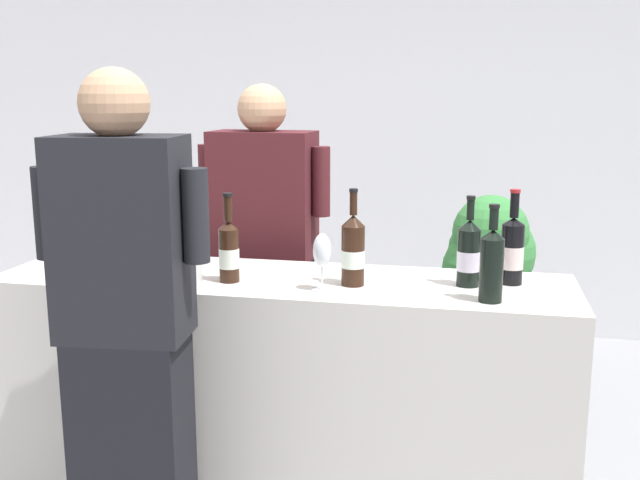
{
  "coord_description": "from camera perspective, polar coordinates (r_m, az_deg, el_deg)",
  "views": [
    {
      "loc": [
        0.68,
        -2.56,
        1.68
      ],
      "look_at": [
        0.15,
        0.0,
        1.14
      ],
      "focal_mm": 41.16,
      "sensor_mm": 36.0,
      "label": 1
    }
  ],
  "objects": [
    {
      "name": "wine_bottle_3",
      "position": [
        2.96,
        -12.19,
        0.39
      ],
      "size": [
        0.08,
        0.08,
        0.34
      ],
      "color": "black",
      "rests_on": "counter"
    },
    {
      "name": "counter",
      "position": [
        2.9,
        -2.91,
        -12.49
      ],
      "size": [
        2.14,
        0.56,
        0.99
      ],
      "primitive_type": "cube",
      "color": "beige",
      "rests_on": "ground_plane"
    },
    {
      "name": "wine_bottle_4",
      "position": [
        2.71,
        14.72,
        -0.77
      ],
      "size": [
        0.08,
        0.08,
        0.34
      ],
      "color": "black",
      "rests_on": "counter"
    },
    {
      "name": "person_guest",
      "position": [
        2.42,
        -14.68,
        -8.59
      ],
      "size": [
        0.55,
        0.28,
        1.75
      ],
      "color": "black",
      "rests_on": "ground_plane"
    },
    {
      "name": "wine_bottle_1",
      "position": [
        2.46,
        13.21,
        -1.78
      ],
      "size": [
        0.08,
        0.08,
        0.32
      ],
      "color": "black",
      "rests_on": "counter"
    },
    {
      "name": "wall_back",
      "position": [
        5.21,
        4.35,
        8.51
      ],
      "size": [
        8.0,
        0.1,
        2.8
      ],
      "primitive_type": "cube",
      "color": "white",
      "rests_on": "ground_plane"
    },
    {
      "name": "wine_glass",
      "position": [
        2.53,
        0.16,
        -1.01
      ],
      "size": [
        0.08,
        0.08,
        0.2
      ],
      "color": "silver",
      "rests_on": "counter"
    },
    {
      "name": "wine_bottle_0",
      "position": [
        2.61,
        2.58,
        -0.81
      ],
      "size": [
        0.08,
        0.08,
        0.35
      ],
      "color": "black",
      "rests_on": "counter"
    },
    {
      "name": "potted_shrub",
      "position": [
        3.77,
        13.06,
        -2.61
      ],
      "size": [
        0.46,
        0.5,
        1.18
      ],
      "color": "brown",
      "rests_on": "ground_plane"
    },
    {
      "name": "person_server",
      "position": [
        3.38,
        -4.32,
        -2.94
      ],
      "size": [
        0.62,
        0.26,
        1.71
      ],
      "color": "black",
      "rests_on": "ground_plane"
    },
    {
      "name": "wine_bottle_2",
      "position": [
        2.67,
        -7.09,
        -0.8
      ],
      "size": [
        0.07,
        0.07,
        0.33
      ],
      "color": "black",
      "rests_on": "counter"
    },
    {
      "name": "wine_bottle_5",
      "position": [
        2.65,
        11.49,
        -1.03
      ],
      "size": [
        0.08,
        0.08,
        0.32
      ],
      "color": "black",
      "rests_on": "counter"
    },
    {
      "name": "ice_bucket",
      "position": [
        2.7,
        -11.63,
        -1.11
      ],
      "size": [
        0.24,
        0.24,
        0.2
      ],
      "color": "silver",
      "rests_on": "counter"
    }
  ]
}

